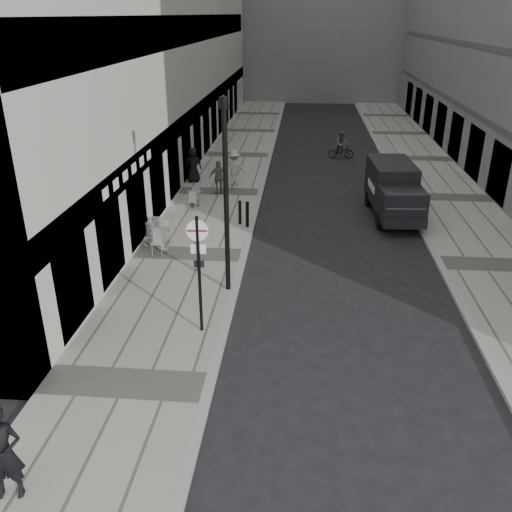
{
  "coord_description": "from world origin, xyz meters",
  "views": [
    {
      "loc": [
        2.02,
        -7.53,
        8.17
      ],
      "look_at": [
        0.71,
        7.48,
        1.4
      ],
      "focal_mm": 38.0,
      "sensor_mm": 36.0,
      "label": 1
    }
  ],
  "objects_px": {
    "lamppost": "(226,189)",
    "panel_van": "(393,188)",
    "sign_post": "(199,260)",
    "walking_man": "(3,453)",
    "cyclist": "(341,148)"
  },
  "relations": [
    {
      "from": "lamppost",
      "to": "cyclist",
      "type": "xyz_separation_m",
      "value": [
        4.56,
        18.03,
        -2.78
      ]
    },
    {
      "from": "lamppost",
      "to": "panel_van",
      "type": "distance_m",
      "value": 10.16
    },
    {
      "from": "sign_post",
      "to": "cyclist",
      "type": "relative_size",
      "value": 2.01
    },
    {
      "from": "sign_post",
      "to": "cyclist",
      "type": "height_order",
      "value": "sign_post"
    },
    {
      "from": "sign_post",
      "to": "panel_van",
      "type": "xyz_separation_m",
      "value": [
        6.59,
        10.28,
        -1.01
      ]
    },
    {
      "from": "lamppost",
      "to": "panel_van",
      "type": "xyz_separation_m",
      "value": [
        6.19,
        7.76,
        -2.17
      ]
    },
    {
      "from": "walking_man",
      "to": "lamppost",
      "type": "bearing_deg",
      "value": 59.86
    },
    {
      "from": "lamppost",
      "to": "panel_van",
      "type": "bearing_deg",
      "value": 51.4
    },
    {
      "from": "sign_post",
      "to": "lamppost",
      "type": "bearing_deg",
      "value": 78.18
    },
    {
      "from": "sign_post",
      "to": "lamppost",
      "type": "height_order",
      "value": "lamppost"
    },
    {
      "from": "walking_man",
      "to": "panel_van",
      "type": "bearing_deg",
      "value": 49.41
    },
    {
      "from": "lamppost",
      "to": "panel_van",
      "type": "relative_size",
      "value": 1.22
    },
    {
      "from": "sign_post",
      "to": "lamppost",
      "type": "relative_size",
      "value": 0.56
    },
    {
      "from": "sign_post",
      "to": "panel_van",
      "type": "bearing_deg",
      "value": 54.52
    },
    {
      "from": "sign_post",
      "to": "walking_man",
      "type": "bearing_deg",
      "value": -115.55
    }
  ]
}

